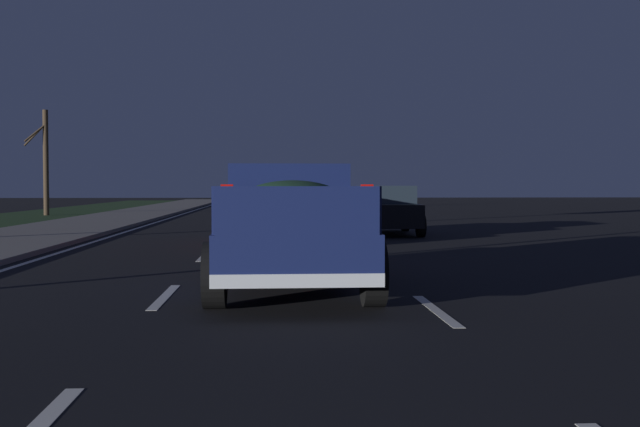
{
  "coord_description": "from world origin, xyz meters",
  "views": [
    {
      "loc": [
        -1.01,
        0.26,
        1.53
      ],
      "look_at": [
        12.85,
        -0.6,
        1.03
      ],
      "focal_mm": 42.96,
      "sensor_mm": 36.0,
      "label": 1
    }
  ],
  "objects_px": {
    "pickup_truck": "(290,223)",
    "bare_tree_far": "(45,160)",
    "sedan_red": "(281,214)",
    "sedan_black": "(385,209)"
  },
  "relations": [
    {
      "from": "pickup_truck",
      "to": "bare_tree_far",
      "type": "height_order",
      "value": "bare_tree_far"
    },
    {
      "from": "pickup_truck",
      "to": "sedan_black",
      "type": "height_order",
      "value": "pickup_truck"
    },
    {
      "from": "sedan_black",
      "to": "bare_tree_far",
      "type": "relative_size",
      "value": 0.81
    },
    {
      "from": "sedan_black",
      "to": "pickup_truck",
      "type": "bearing_deg",
      "value": 165.38
    },
    {
      "from": "pickup_truck",
      "to": "bare_tree_far",
      "type": "relative_size",
      "value": 0.99
    },
    {
      "from": "pickup_truck",
      "to": "bare_tree_far",
      "type": "xyz_separation_m",
      "value": [
        29.29,
        12.08,
        1.89
      ]
    },
    {
      "from": "sedan_black",
      "to": "bare_tree_far",
      "type": "height_order",
      "value": "bare_tree_far"
    },
    {
      "from": "bare_tree_far",
      "to": "sedan_black",
      "type": "bearing_deg",
      "value": -137.13
    },
    {
      "from": "sedan_red",
      "to": "sedan_black",
      "type": "bearing_deg",
      "value": -41.3
    },
    {
      "from": "sedan_red",
      "to": "sedan_black",
      "type": "height_order",
      "value": "same"
    }
  ]
}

